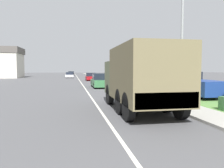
% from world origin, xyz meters
% --- Properties ---
extents(ground_plane, '(180.00, 180.00, 0.00)m').
position_xyz_m(ground_plane, '(0.00, 40.00, 0.00)').
color(ground_plane, '#4C4C4F').
extents(lane_centre_stripe, '(0.12, 120.00, 0.00)m').
position_xyz_m(lane_centre_stripe, '(0.00, 40.00, 0.00)').
color(lane_centre_stripe, silver).
rests_on(lane_centre_stripe, ground).
extents(sidewalk_right, '(1.80, 120.00, 0.12)m').
position_xyz_m(sidewalk_right, '(4.50, 40.00, 0.06)').
color(sidewalk_right, '#9E9B93').
rests_on(sidewalk_right, ground).
extents(grass_strip_right, '(7.00, 120.00, 0.02)m').
position_xyz_m(grass_strip_right, '(8.90, 40.00, 0.01)').
color(grass_strip_right, '#56843D').
rests_on(grass_strip_right, ground).
extents(military_truck, '(2.56, 6.55, 3.15)m').
position_xyz_m(military_truck, '(1.95, 10.17, 1.74)').
color(military_truck, '#545B3D').
rests_on(military_truck, ground).
extents(car_nearest_ahead, '(1.77, 4.69, 1.61)m').
position_xyz_m(car_nearest_ahead, '(1.78, 24.65, 0.72)').
color(car_nearest_ahead, '#336B3D').
rests_on(car_nearest_ahead, ground).
extents(car_second_ahead, '(1.85, 3.91, 1.41)m').
position_xyz_m(car_second_ahead, '(2.07, 39.77, 0.64)').
color(car_second_ahead, maroon).
rests_on(car_second_ahead, ground).
extents(car_third_ahead, '(1.86, 4.24, 1.36)m').
position_xyz_m(car_third_ahead, '(-1.91, 53.07, 0.62)').
color(car_third_ahead, silver).
rests_on(car_third_ahead, ground).
extents(car_fourth_ahead, '(1.85, 4.05, 1.41)m').
position_xyz_m(car_fourth_ahead, '(-1.58, 67.95, 0.64)').
color(car_fourth_ahead, black).
rests_on(car_fourth_ahead, ground).
extents(pickup_truck, '(2.03, 5.63, 1.86)m').
position_xyz_m(pickup_truck, '(7.99, 15.55, 0.89)').
color(pickup_truck, navy).
rests_on(pickup_truck, grass_strip_right).
extents(lamp_post, '(1.69, 0.24, 6.83)m').
position_xyz_m(lamp_post, '(4.54, 11.39, 4.20)').
color(lamp_post, gray).
rests_on(lamp_post, sidewalk_right).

